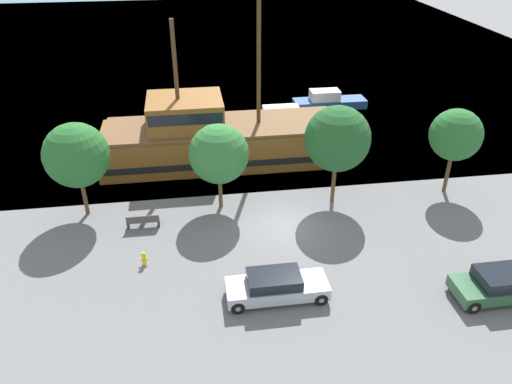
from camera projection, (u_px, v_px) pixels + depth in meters
ground_plane at (284, 226)px, 28.75m from camera, size 160.00×160.00×0.00m
water_surface at (220, 43)px, 66.41m from camera, size 80.00×80.00×0.00m
pirate_ship at (220, 137)px, 35.30m from camera, size 18.22×5.39×11.19m
moored_boat_dockside at (286, 117)px, 41.79m from camera, size 7.49×2.12×1.47m
moored_boat_outer at (328, 101)px, 45.09m from camera, size 6.52×1.92×1.62m
parked_car_curb_front at (276, 286)px, 23.17m from camera, size 4.75×1.78×1.37m
parked_car_curb_mid at (505, 284)px, 23.26m from camera, size 4.93×1.94×1.42m
fire_hydrant at (144, 258)px, 25.46m from camera, size 0.42×0.25×0.76m
bench_promenade_east at (143, 221)px, 28.35m from camera, size 1.84×0.45×0.85m
tree_row_east at (76, 155)px, 27.91m from camera, size 3.69×3.69×5.73m
tree_row_mideast at (219, 154)px, 28.77m from camera, size 3.50×3.50×5.32m
tree_row_midwest at (337, 139)px, 29.02m from camera, size 3.89×3.89×6.18m
tree_row_west at (456, 135)px, 30.24m from camera, size 3.18×3.18×5.53m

